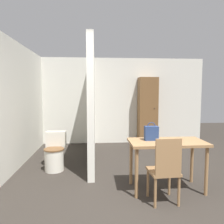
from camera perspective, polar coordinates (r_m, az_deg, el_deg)
name	(u,v)px	position (r m, az deg, el deg)	size (l,w,h in m)	color
wall_back	(115,101)	(6.49, 0.89, 2.92)	(5.23, 0.12, 2.50)	silver
wall_left	(13,106)	(4.60, -24.45, 1.48)	(0.12, 5.17, 2.50)	silver
partition_wall	(92,104)	(4.98, -5.30, 2.18)	(0.12, 2.86, 2.50)	silver
dining_table	(167,147)	(3.50, 14.16, -8.95)	(1.15, 0.60, 0.77)	#997047
wooden_chair	(165,169)	(3.11, 13.69, -14.16)	(0.41, 0.41, 0.92)	#997047
toilet	(55,154)	(4.48, -14.73, -10.46)	(0.39, 0.53, 0.72)	silver
handbag	(151,133)	(3.46, 10.23, -5.42)	(0.21, 0.12, 0.28)	navy
wooden_cabinet	(148,111)	(6.39, 9.26, 0.25)	(0.53, 0.42, 1.93)	brown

